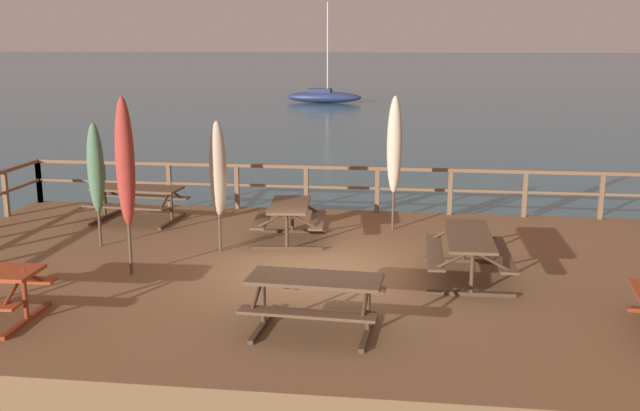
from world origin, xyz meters
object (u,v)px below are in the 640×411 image
object	(u,v)px
picnic_table_mid_left	(290,214)
sailboat_distant	(324,96)
picnic_table_front_left	(315,292)
patio_umbrella_short_front	(96,169)
picnic_table_front_right	(468,246)
patio_umbrella_tall_back_right	(125,163)
patio_umbrella_short_mid	(394,146)
patio_umbrella_tall_mid_right	(218,169)
picnic_table_mid_centre	(137,196)

from	to	relation	value
picnic_table_mid_left	sailboat_distant	size ratio (longest dim) A/B	0.23
picnic_table_front_left	patio_umbrella_short_front	size ratio (longest dim) A/B	0.79
patio_umbrella_short_front	picnic_table_front_right	bearing A→B (deg)	-8.62
patio_umbrella_tall_back_right	patio_umbrella_short_front	bearing A→B (deg)	128.20
picnic_table_mid_left	picnic_table_front_right	bearing A→B (deg)	-29.74
picnic_table_front_left	sailboat_distant	bearing A→B (deg)	97.14
picnic_table_mid_left	sailboat_distant	world-z (taller)	sailboat_distant
picnic_table_mid_left	picnic_table_front_left	world-z (taller)	same
picnic_table_front_right	patio_umbrella_tall_back_right	size ratio (longest dim) A/B	0.72
picnic_table_mid_left	patio_umbrella_short_front	distance (m)	3.87
picnic_table_front_left	patio_umbrella_short_mid	bearing A→B (deg)	81.30
patio_umbrella_short_mid	picnic_table_front_right	bearing A→B (deg)	-66.27
picnic_table_front_left	patio_umbrella_tall_back_right	distance (m)	4.31
patio_umbrella_tall_mid_right	patio_umbrella_short_front	bearing A→B (deg)	178.55
picnic_table_front_right	picnic_table_front_left	size ratio (longest dim) A/B	1.14
patio_umbrella_short_mid	sailboat_distant	bearing A→B (deg)	99.25
patio_umbrella_tall_mid_right	picnic_table_mid_left	bearing A→B (deg)	38.40
picnic_table_front_left	patio_umbrella_short_front	world-z (taller)	patio_umbrella_short_front
patio_umbrella_short_mid	patio_umbrella_tall_mid_right	distance (m)	3.87
picnic_table_mid_centre	patio_umbrella_tall_back_right	bearing A→B (deg)	-70.57
patio_umbrella_short_front	patio_umbrella_tall_mid_right	bearing A→B (deg)	-1.45
picnic_table_mid_left	picnic_table_mid_centre	xyz separation A→B (m)	(-3.67, 1.23, 0.01)
patio_umbrella_tall_back_right	picnic_table_mid_centre	bearing A→B (deg)	109.43
picnic_table_front_left	picnic_table_mid_left	bearing A→B (deg)	104.16
patio_umbrella_tall_mid_right	sailboat_distant	xyz separation A→B (m)	(-3.74, 44.90, -1.95)
patio_umbrella_short_front	picnic_table_mid_left	bearing A→B (deg)	13.64
picnic_table_mid_left	picnic_table_front_left	xyz separation A→B (m)	(1.15, -4.58, 0.01)
patio_umbrella_short_mid	sailboat_distant	size ratio (longest dim) A/B	0.37
picnic_table_front_right	patio_umbrella_tall_mid_right	bearing A→B (deg)	167.66
picnic_table_front_right	picnic_table_mid_centre	size ratio (longest dim) A/B	1.06
picnic_table_front_left	patio_umbrella_tall_back_right	bearing A→B (deg)	149.42
picnic_table_mid_centre	patio_umbrella_tall_mid_right	bearing A→B (deg)	-41.13
picnic_table_mid_left	patio_umbrella_short_mid	xyz separation A→B (m)	(2.04, 1.19, 1.26)
picnic_table_mid_left	patio_umbrella_short_front	bearing A→B (deg)	-166.36
picnic_table_front_right	patio_umbrella_short_mid	world-z (taller)	patio_umbrella_short_mid
picnic_table_front_right	patio_umbrella_tall_back_right	distance (m)	5.96
picnic_table_mid_centre	patio_umbrella_short_mid	xyz separation A→B (m)	(5.71, -0.04, 1.25)
patio_umbrella_short_mid	sailboat_distant	distance (m)	43.39
picnic_table_front_right	patio_umbrella_tall_back_right	world-z (taller)	patio_umbrella_tall_back_right
patio_umbrella_short_mid	patio_umbrella_tall_mid_right	bearing A→B (deg)	-146.58
picnic_table_mid_centre	patio_umbrella_tall_back_right	world-z (taller)	patio_umbrella_tall_back_right
patio_umbrella_tall_mid_right	picnic_table_front_left	bearing A→B (deg)	-57.15
patio_umbrella_tall_back_right	sailboat_distant	world-z (taller)	sailboat_distant
patio_umbrella_short_front	patio_umbrella_short_mid	bearing A→B (deg)	20.03
patio_umbrella_tall_mid_right	sailboat_distant	size ratio (longest dim) A/B	0.33
picnic_table_mid_centre	patio_umbrella_tall_back_right	distance (m)	4.19
picnic_table_mid_left	patio_umbrella_short_front	size ratio (longest dim) A/B	0.72
sailboat_distant	patio_umbrella_short_mid	bearing A→B (deg)	-80.75
picnic_table_front_right	picnic_table_mid_left	size ratio (longest dim) A/B	1.25
patio_umbrella_tall_back_right	sailboat_distant	size ratio (longest dim) A/B	0.40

